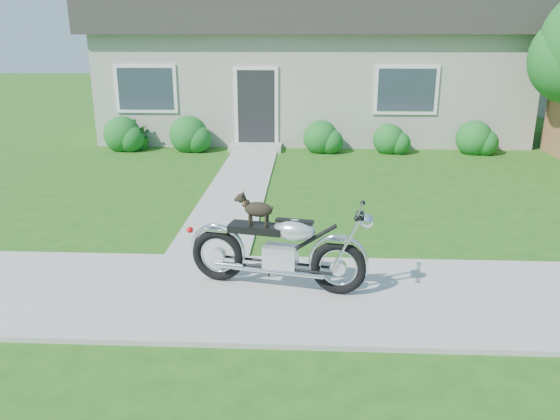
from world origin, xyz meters
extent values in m
plane|color=#235114|center=(0.00, 0.00, 0.00)|extent=(80.00, 80.00, 0.00)
cube|color=#9E9B93|center=(0.00, 0.00, 0.02)|extent=(24.00, 2.20, 0.04)
cube|color=#9E9B93|center=(-1.50, 5.00, 0.01)|extent=(1.20, 8.00, 0.03)
cube|color=#AAA699|center=(0.00, 12.00, 1.50)|extent=(12.00, 6.00, 3.00)
cube|color=#2D2B28|center=(0.00, 12.00, 3.50)|extent=(12.60, 6.60, 1.00)
cube|color=black|center=(-1.50, 8.97, 1.05)|extent=(1.00, 0.06, 2.10)
cube|color=#9E9B93|center=(-1.50, 8.62, 0.08)|extent=(1.40, 0.70, 0.16)
cube|color=#2D3847|center=(-4.50, 8.97, 1.60)|extent=(1.70, 0.05, 1.30)
cube|color=#2D3847|center=(2.50, 8.97, 1.60)|extent=(1.70, 0.05, 1.30)
cube|color=olive|center=(6.30, 9.00, 0.95)|extent=(0.12, 0.12, 1.90)
sphere|color=#195F1F|center=(0.25, 8.50, 0.39)|extent=(0.92, 0.92, 0.92)
sphere|color=#195F1F|center=(-3.28, 8.50, 0.43)|extent=(1.02, 1.02, 1.02)
sphere|color=#195F1F|center=(4.27, 8.50, 0.40)|extent=(0.94, 0.94, 0.94)
sphere|color=#195F1F|center=(-5.09, 8.50, 0.42)|extent=(0.99, 0.99, 0.99)
sphere|color=#195F1F|center=(2.05, 8.50, 0.35)|extent=(0.83, 0.83, 0.83)
imported|color=#1A5917|center=(-4.66, 8.55, 0.40)|extent=(0.94, 0.93, 0.79)
imported|color=#2B711F|center=(0.46, 8.55, 0.41)|extent=(0.55, 0.55, 0.82)
torus|color=black|center=(0.27, -0.01, 0.38)|extent=(0.68, 0.24, 0.67)
torus|color=black|center=(-1.20, 0.30, 0.38)|extent=(0.68, 0.24, 0.67)
cube|color=silver|center=(-0.41, 0.14, 0.42)|extent=(0.44, 0.32, 0.30)
ellipsoid|color=silver|center=(-0.25, 0.10, 0.79)|extent=(0.56, 0.39, 0.26)
cube|color=black|center=(-0.71, 0.20, 0.78)|extent=(0.69, 0.39, 0.09)
cube|color=silver|center=(0.27, -0.01, 0.72)|extent=(0.32, 0.20, 0.03)
cube|color=silver|center=(-1.20, 0.30, 0.72)|extent=(0.32, 0.20, 0.03)
cylinder|color=silver|center=(0.49, -0.05, 1.09)|extent=(0.15, 0.59, 0.03)
sphere|color=silver|center=(0.57, -0.07, 0.98)|extent=(0.20, 0.20, 0.17)
cylinder|color=silver|center=(-0.44, 0.01, 0.29)|extent=(1.09, 0.28, 0.06)
ellipsoid|color=black|center=(-0.68, 0.19, 1.01)|extent=(0.37, 0.23, 0.18)
sphere|color=black|center=(-0.88, 0.24, 1.13)|extent=(0.13, 0.13, 0.11)
cylinder|color=black|center=(-0.77, 0.25, 0.89)|extent=(0.03, 0.03, 0.14)
cylinder|color=black|center=(-0.78, 0.17, 0.89)|extent=(0.03, 0.03, 0.14)
cylinder|color=black|center=(-0.57, 0.21, 0.89)|extent=(0.03, 0.03, 0.14)
cylinder|color=black|center=(-0.59, 0.13, 0.89)|extent=(0.03, 0.03, 0.14)
torus|color=#A7582C|center=(-0.83, 0.23, 1.08)|extent=(0.07, 0.10, 0.09)
camera|label=1|loc=(-0.12, -5.91, 2.96)|focal=35.00mm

